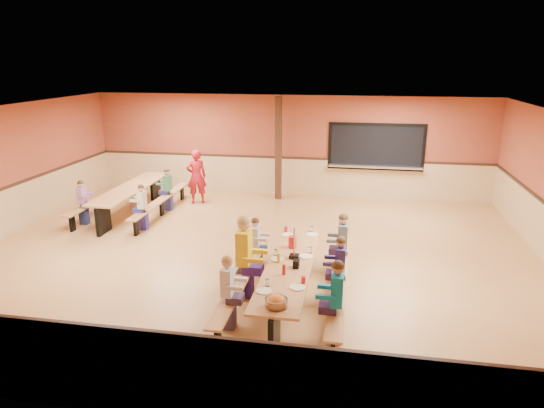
# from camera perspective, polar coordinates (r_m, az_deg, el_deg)

# --- Properties ---
(ground) EXTENTS (12.00, 12.00, 0.00)m
(ground) POSITION_cam_1_polar(r_m,az_deg,el_deg) (10.40, -2.16, -6.02)
(ground) COLOR #986839
(ground) RESTS_ON ground
(room_envelope) EXTENTS (12.04, 10.04, 3.02)m
(room_envelope) POSITION_cam_1_polar(r_m,az_deg,el_deg) (10.15, -2.20, -2.42)
(room_envelope) COLOR brown
(room_envelope) RESTS_ON ground
(kitchen_pass_through) EXTENTS (2.78, 0.28, 1.38)m
(kitchen_pass_through) POSITION_cam_1_polar(r_m,az_deg,el_deg) (14.56, 12.13, 6.36)
(kitchen_pass_through) COLOR black
(kitchen_pass_through) RESTS_ON ground
(structural_post) EXTENTS (0.18, 0.18, 3.00)m
(structural_post) POSITION_cam_1_polar(r_m,az_deg,el_deg) (14.18, 0.76, 6.51)
(structural_post) COLOR black
(structural_post) RESTS_ON ground
(cafeteria_table_main) EXTENTS (1.91, 3.70, 0.74)m
(cafeteria_table_main) POSITION_cam_1_polar(r_m,az_deg,el_deg) (8.27, 2.14, -8.28)
(cafeteria_table_main) COLOR #A67042
(cafeteria_table_main) RESTS_ON ground
(cafeteria_table_second) EXTENTS (1.91, 3.70, 0.74)m
(cafeteria_table_second) POSITION_cam_1_polar(r_m,az_deg,el_deg) (13.48, -16.17, 1.05)
(cafeteria_table_second) COLOR #A67042
(cafeteria_table_second) RESTS_ON ground
(seated_child_white_left) EXTENTS (0.36, 0.29, 1.19)m
(seated_child_white_left) POSITION_cam_1_polar(r_m,az_deg,el_deg) (7.55, -5.21, -10.36)
(seated_child_white_left) COLOR silver
(seated_child_white_left) RESTS_ON ground
(seated_adult_yellow) EXTENTS (0.49, 0.40, 1.45)m
(seated_adult_yellow) POSITION_cam_1_polar(r_m,az_deg,el_deg) (8.46, -3.28, -6.23)
(seated_adult_yellow) COLOR gold
(seated_adult_yellow) RESTS_ON ground
(seated_child_grey_left) EXTENTS (0.33, 0.27, 1.12)m
(seated_child_grey_left) POSITION_cam_1_polar(r_m,az_deg,el_deg) (9.36, -1.96, -4.99)
(seated_child_grey_left) COLOR #B4B4B4
(seated_child_grey_left) RESTS_ON ground
(seated_child_teal_right) EXTENTS (0.39, 0.32, 1.24)m
(seated_child_teal_right) POSITION_cam_1_polar(r_m,az_deg,el_deg) (7.28, 7.59, -11.28)
(seated_child_teal_right) COLOR #107699
(seated_child_teal_right) RESTS_ON ground
(seated_child_navy_right) EXTENTS (0.36, 0.29, 1.19)m
(seated_child_navy_right) POSITION_cam_1_polar(r_m,az_deg,el_deg) (8.32, 7.98, -7.76)
(seated_child_navy_right) COLOR navy
(seated_child_navy_right) RESTS_ON ground
(seated_child_char_right) EXTENTS (0.38, 0.31, 1.24)m
(seated_child_char_right) POSITION_cam_1_polar(r_m,az_deg,el_deg) (9.32, 8.28, -4.87)
(seated_child_char_right) COLOR #4E5558
(seated_child_char_right) RESTS_ON ground
(seated_child_purple_sec) EXTENTS (0.32, 0.27, 1.12)m
(seated_child_purple_sec) POSITION_cam_1_polar(r_m,az_deg,el_deg) (13.02, -21.38, 0.14)
(seated_child_purple_sec) COLOR #925E8D
(seated_child_purple_sec) RESTS_ON ground
(seated_child_green_sec) EXTENTS (0.34, 0.28, 1.16)m
(seated_child_green_sec) POSITION_cam_1_polar(r_m,az_deg,el_deg) (13.57, -12.15, 1.68)
(seated_child_green_sec) COLOR #3B7D5D
(seated_child_green_sec) RESTS_ON ground
(seated_child_tan_sec) EXTENTS (0.32, 0.27, 1.12)m
(seated_child_tan_sec) POSITION_cam_1_polar(r_m,az_deg,el_deg) (12.15, -14.99, -0.40)
(seated_child_tan_sec) COLOR beige
(seated_child_tan_sec) RESTS_ON ground
(standing_woman) EXTENTS (0.68, 0.59, 1.56)m
(standing_woman) POSITION_cam_1_polar(r_m,az_deg,el_deg) (14.04, -8.88, 3.21)
(standing_woman) COLOR #A2121D
(standing_woman) RESTS_ON ground
(punch_pitcher) EXTENTS (0.16, 0.16, 0.22)m
(punch_pitcher) POSITION_cam_1_polar(r_m,az_deg,el_deg) (8.76, 2.42, -4.50)
(punch_pitcher) COLOR red
(punch_pitcher) RESTS_ON cafeteria_table_main
(chip_bowl) EXTENTS (0.32, 0.32, 0.15)m
(chip_bowl) POSITION_cam_1_polar(r_m,az_deg,el_deg) (6.80, 0.51, -11.40)
(chip_bowl) COLOR #FF9F28
(chip_bowl) RESTS_ON cafeteria_table_main
(napkin_dispenser) EXTENTS (0.10, 0.14, 0.13)m
(napkin_dispenser) POSITION_cam_1_polar(r_m,az_deg,el_deg) (7.98, 2.87, -7.04)
(napkin_dispenser) COLOR black
(napkin_dispenser) RESTS_ON cafeteria_table_main
(condiment_mustard) EXTENTS (0.06, 0.06, 0.17)m
(condiment_mustard) POSITION_cam_1_polar(r_m,az_deg,el_deg) (8.15, 0.78, -6.35)
(condiment_mustard) COLOR yellow
(condiment_mustard) RESTS_ON cafeteria_table_main
(condiment_ketchup) EXTENTS (0.06, 0.06, 0.17)m
(condiment_ketchup) POSITION_cam_1_polar(r_m,az_deg,el_deg) (7.73, 1.41, -7.71)
(condiment_ketchup) COLOR #B2140F
(condiment_ketchup) RESTS_ON cafeteria_table_main
(table_paddle) EXTENTS (0.16, 0.16, 0.56)m
(table_paddle) POSITION_cam_1_polar(r_m,az_deg,el_deg) (8.32, 2.63, -5.50)
(table_paddle) COLOR black
(table_paddle) RESTS_ON cafeteria_table_main
(place_settings) EXTENTS (0.65, 3.30, 0.11)m
(place_settings) POSITION_cam_1_polar(r_m,az_deg,el_deg) (8.16, 2.16, -6.56)
(place_settings) COLOR beige
(place_settings) RESTS_ON cafeteria_table_main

